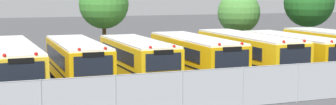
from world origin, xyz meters
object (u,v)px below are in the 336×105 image
at_px(school_bus_3, 195,54).
at_px(school_bus_2, 137,58).
at_px(school_bus_4, 248,52).
at_px(tree_3, 310,2).
at_px(tree_2, 239,12).
at_px(school_bus_0, 11,64).
at_px(school_bus_5, 293,50).
at_px(school_bus_1, 77,61).
at_px(traffic_cone, 193,101).
at_px(tree_1, 104,4).

bearing_deg(school_bus_3, school_bus_2, -2.76).
bearing_deg(school_bus_4, tree_3, -144.25).
bearing_deg(school_bus_3, tree_2, -132.83).
bearing_deg(school_bus_4, school_bus_2, -2.07).
distance_m(school_bus_0, tree_2, 21.41).
xyz_separation_m(school_bus_5, tree_3, (6.65, 7.03, 3.21)).
bearing_deg(school_bus_3, school_bus_1, 1.45).
bearing_deg(school_bus_5, school_bus_1, 1.45).
xyz_separation_m(school_bus_5, traffic_cone, (-11.27, -8.12, -1.00)).
relative_size(school_bus_3, tree_3, 1.52).
xyz_separation_m(school_bus_4, traffic_cone, (-7.48, -7.84, -1.09)).
distance_m(school_bus_2, school_bus_3, 3.83).
distance_m(school_bus_5, traffic_cone, 13.93).
height_order(school_bus_1, school_bus_4, school_bus_4).
distance_m(school_bus_4, traffic_cone, 10.89).
distance_m(school_bus_3, school_bus_4, 3.79).
xyz_separation_m(school_bus_1, tree_3, (21.88, 7.31, 3.14)).
bearing_deg(school_bus_4, tree_2, -114.81).
xyz_separation_m(school_bus_0, traffic_cone, (7.63, -7.85, -1.07)).
height_order(school_bus_2, school_bus_5, school_bus_2).
height_order(school_bus_3, school_bus_4, school_bus_4).
relative_size(school_bus_3, school_bus_4, 0.92).
relative_size(school_bus_4, tree_3, 1.65).
height_order(school_bus_0, school_bus_1, school_bus_1).
height_order(school_bus_1, school_bus_5, school_bus_1).
distance_m(tree_1, traffic_cone, 16.12).
xyz_separation_m(school_bus_0, school_bus_2, (7.50, 0.36, -0.05)).
bearing_deg(school_bus_5, school_bus_2, -0.11).
xyz_separation_m(school_bus_2, school_bus_3, (3.83, -0.18, 0.04)).
xyz_separation_m(school_bus_0, tree_3, (25.55, 7.29, 3.14)).
bearing_deg(tree_2, school_bus_2, -144.38).
relative_size(school_bus_0, school_bus_2, 1.23).
bearing_deg(traffic_cone, school_bus_1, 116.81).
relative_size(school_bus_4, tree_1, 1.73).
height_order(tree_1, traffic_cone, tree_1).
bearing_deg(tree_2, school_bus_4, -115.58).
bearing_deg(school_bus_2, school_bus_4, 176.60).
height_order(school_bus_1, tree_1, tree_1).
height_order(tree_2, tree_3, tree_3).
bearing_deg(school_bus_4, school_bus_5, -175.02).
xyz_separation_m(tree_2, tree_3, (6.20, -1.57, 0.86)).
relative_size(school_bus_0, traffic_cone, 17.29).
bearing_deg(tree_1, school_bus_3, -61.01).
relative_size(school_bus_2, tree_2, 1.70).
height_order(school_bus_5, tree_1, tree_1).
bearing_deg(tree_3, tree_2, 165.80).
bearing_deg(traffic_cone, tree_1, 91.75).
bearing_deg(tree_1, tree_3, -1.28).
height_order(school_bus_3, tree_3, tree_3).
distance_m(school_bus_2, tree_3, 19.60).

